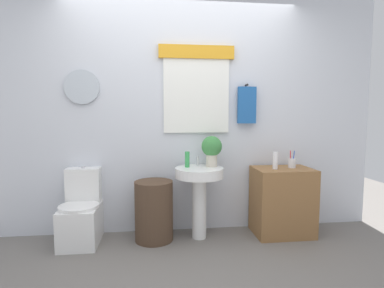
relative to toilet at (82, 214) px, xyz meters
name	(u,v)px	position (x,y,z in m)	size (l,w,h in m)	color
ground_plane	(194,283)	(1.04, -0.89, -0.29)	(8.00, 8.00, 0.00)	slate
back_wall	(181,113)	(1.04, 0.26, 1.02)	(4.40, 0.18, 2.60)	silver
toilet	(82,214)	(0.00, 0.00, 0.00)	(0.38, 0.51, 0.76)	white
laundry_hamper	(154,211)	(0.73, -0.04, 0.02)	(0.39, 0.39, 0.62)	#4C3828
pedestal_sink	(199,186)	(1.20, -0.04, 0.27)	(0.50, 0.50, 0.75)	white
faucet	(198,161)	(1.20, 0.08, 0.51)	(0.03, 0.03, 0.10)	silver
wooden_cabinet	(282,201)	(2.10, -0.04, 0.08)	(0.61, 0.44, 0.72)	olive
soap_bottle	(187,159)	(1.08, 0.01, 0.54)	(0.05, 0.05, 0.16)	green
potted_plant	(212,148)	(1.34, 0.02, 0.65)	(0.22, 0.22, 0.32)	beige
lotion_bottle	(275,161)	(2.00, -0.08, 0.53)	(0.05, 0.05, 0.18)	white
toothbrush_cup	(292,163)	(2.21, -0.02, 0.49)	(0.08, 0.08, 0.19)	silver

